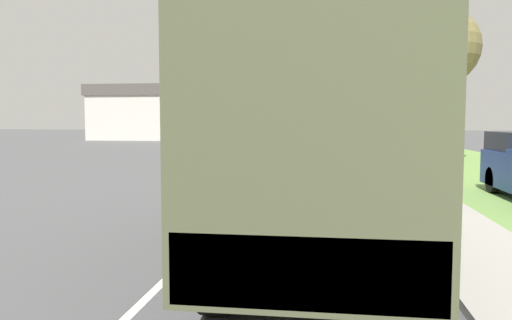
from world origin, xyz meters
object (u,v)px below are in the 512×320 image
Objects in this scene: lamp_post at (450,2)px; car_fourth_ahead at (325,135)px; car_third_ahead at (321,137)px; car_second_ahead at (272,141)px; military_truck at (316,148)px; car_nearest_ahead at (239,154)px.

car_fourth_ahead is at bearing 93.43° from lamp_post.
lamp_post is at bearing -86.57° from car_fourth_ahead.
car_fourth_ahead is (0.33, 10.17, -0.04)m from car_third_ahead.
car_second_ahead is 0.90× the size of car_third_ahead.
military_truck is 1.92× the size of car_second_ahead.
car_second_ahead is at bearing -109.74° from car_third_ahead.
car_third_ahead is at bearing -91.83° from car_fourth_ahead.
car_second_ahead is 0.55× the size of lamp_post.
car_second_ahead is 20.01m from car_fourth_ahead.
car_nearest_ahead is (-3.72, 14.12, -1.04)m from military_truck.
lamp_post is at bearing 51.12° from military_truck.
car_fourth_ahead is (3.67, 33.34, -0.02)m from car_nearest_ahead.
car_third_ahead is 10.18m from car_fourth_ahead.
lamp_post is (6.38, -24.58, 3.80)m from car_second_ahead.
car_nearest_ahead is at bearing -98.21° from car_third_ahead.
car_nearest_ahead is 13.68m from car_second_ahead.
military_truck is 1.74× the size of car_third_ahead.
car_nearest_ahead is at bearing -89.74° from car_second_ahead.
car_fourth_ahead is at bearing 90.06° from military_truck.
military_truck is 1.97× the size of car_fourth_ahead.
car_third_ahead is 0.60× the size of lamp_post.
car_third_ahead is at bearing 94.99° from lamp_post.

